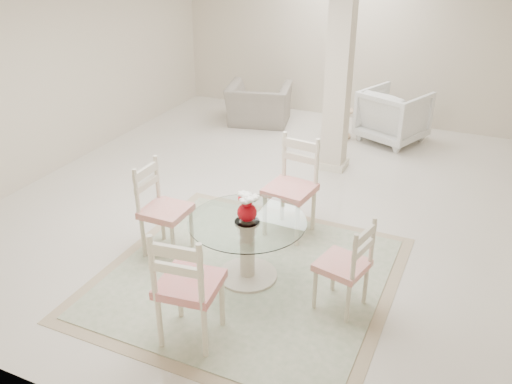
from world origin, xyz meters
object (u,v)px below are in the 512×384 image
at_px(dining_chair_north, 294,179).
at_px(dining_table, 247,249).
at_px(column, 339,73).
at_px(armchair_white, 393,116).
at_px(red_vase, 247,207).
at_px(dining_chair_east, 350,260).
at_px(recliner_taupe, 259,104).
at_px(dining_chair_south, 185,280).
at_px(side_table, 338,124).
at_px(dining_chair_west, 159,202).

bearing_deg(dining_chair_north, dining_table, -87.36).
height_order(column, armchair_white, column).
height_order(red_vase, dining_chair_north, dining_chair_north).
bearing_deg(dining_chair_east, red_vase, -81.58).
distance_m(red_vase, recliner_taupe, 4.51).
bearing_deg(dining_chair_south, recliner_taupe, -79.34).
bearing_deg(dining_chair_north, recliner_taupe, 126.83).
bearing_deg(recliner_taupe, armchair_white, 169.47).
bearing_deg(red_vase, dining_chair_north, 86.14).
bearing_deg(dining_chair_north, red_vase, -87.15).
relative_size(dining_chair_south, recliner_taupe, 1.16).
bearing_deg(side_table, column, -76.40).
relative_size(recliner_taupe, armchair_white, 1.14).
bearing_deg(dining_chair_west, armchair_white, -20.00).
distance_m(dining_chair_west, armchair_white, 4.47).
relative_size(column, dining_chair_east, 2.68).
distance_m(dining_table, dining_chair_west, 1.05).
relative_size(dining_table, dining_chair_south, 0.93).
relative_size(dining_chair_east, recliner_taupe, 0.98).
bearing_deg(dining_chair_east, dining_chair_north, -126.90).
xyz_separation_m(column, recliner_taupe, (-1.71, 1.24, -1.01)).
relative_size(dining_chair_west, side_table, 2.40).
bearing_deg(red_vase, dining_chair_west, 176.31).
xyz_separation_m(dining_chair_north, side_table, (-0.38, 3.04, -0.42)).
distance_m(dining_chair_north, dining_chair_south, 2.05).
relative_size(dining_chair_south, armchair_white, 1.32).
xyz_separation_m(column, dining_table, (0.03, -2.90, -1.02)).
bearing_deg(red_vase, recliner_taupe, 112.75).
height_order(dining_chair_north, dining_chair_west, dining_chair_north).
relative_size(dining_table, armchair_white, 1.23).
height_order(dining_table, red_vase, red_vase).
relative_size(dining_chair_north, recliner_taupe, 1.17).
bearing_deg(dining_chair_east, side_table, -149.57).
bearing_deg(dining_chair_west, side_table, -10.11).
distance_m(armchair_white, side_table, 0.86).
height_order(dining_chair_east, recliner_taupe, dining_chair_east).
relative_size(dining_table, recliner_taupe, 1.08).
height_order(dining_chair_north, recliner_taupe, dining_chair_north).
height_order(dining_table, side_table, dining_table).
bearing_deg(recliner_taupe, dining_chair_east, 109.30).
bearing_deg(red_vase, dining_table, 146.31).
bearing_deg(column, dining_table, -89.44).
distance_m(red_vase, dining_chair_west, 1.05).
bearing_deg(side_table, dining_table, -85.63).
relative_size(dining_chair_west, armchair_white, 1.22).
relative_size(dining_chair_west, recliner_taupe, 1.07).
distance_m(column, side_table, 1.65).
relative_size(dining_chair_south, side_table, 2.60).
xyz_separation_m(red_vase, side_table, (-0.31, 4.07, -0.58)).
bearing_deg(armchair_white, dining_chair_east, 118.48).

